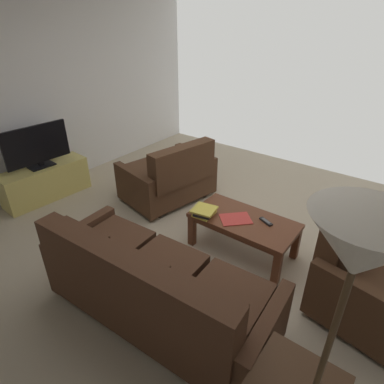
{
  "coord_description": "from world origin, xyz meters",
  "views": [
    {
      "loc": [
        -1.52,
        2.48,
        2.25
      ],
      "look_at": [
        0.05,
        0.42,
        0.83
      ],
      "focal_mm": 29.89,
      "sensor_mm": 36.0,
      "label": 1
    }
  ],
  "objects_px": {
    "sofa_main": "(153,288)",
    "loveseat_near": "(170,176)",
    "tv_stand": "(46,182)",
    "loose_magazine": "(236,219)",
    "coffee_table": "(244,224)",
    "tv_remote": "(266,221)",
    "armchair_side": "(372,275)",
    "flat_tv": "(37,146)",
    "book_stack": "(204,212)",
    "floor_lamp": "(353,270)"
  },
  "relations": [
    {
      "from": "sofa_main",
      "to": "loveseat_near",
      "type": "relative_size",
      "value": 1.55
    },
    {
      "from": "tv_stand",
      "to": "loose_magazine",
      "type": "xyz_separation_m",
      "value": [
        -2.7,
        -0.56,
        0.18
      ]
    },
    {
      "from": "coffee_table",
      "to": "tv_remote",
      "type": "height_order",
      "value": "tv_remote"
    },
    {
      "from": "coffee_table",
      "to": "armchair_side",
      "type": "bearing_deg",
      "value": 178.16
    },
    {
      "from": "coffee_table",
      "to": "flat_tv",
      "type": "xyz_separation_m",
      "value": [
        2.76,
        0.62,
        0.42
      ]
    },
    {
      "from": "loveseat_near",
      "to": "book_stack",
      "type": "bearing_deg",
      "value": 149.69
    },
    {
      "from": "floor_lamp",
      "to": "armchair_side",
      "type": "xyz_separation_m",
      "value": [
        -0.05,
        -1.49,
        -1.12
      ]
    },
    {
      "from": "loveseat_near",
      "to": "flat_tv",
      "type": "distance_m",
      "value": 1.78
    },
    {
      "from": "armchair_side",
      "to": "flat_tv",
      "type": "bearing_deg",
      "value": 8.24
    },
    {
      "from": "tv_stand",
      "to": "armchair_side",
      "type": "relative_size",
      "value": 1.07
    },
    {
      "from": "floor_lamp",
      "to": "book_stack",
      "type": "xyz_separation_m",
      "value": [
        1.56,
        -1.35,
        -1.04
      ]
    },
    {
      "from": "armchair_side",
      "to": "book_stack",
      "type": "relative_size",
      "value": 3.99
    },
    {
      "from": "book_stack",
      "to": "loose_magazine",
      "type": "xyz_separation_m",
      "value": [
        -0.31,
        -0.12,
        -0.03
      ]
    },
    {
      "from": "coffee_table",
      "to": "loose_magazine",
      "type": "xyz_separation_m",
      "value": [
        0.07,
        0.06,
        0.07
      ]
    },
    {
      "from": "flat_tv",
      "to": "armchair_side",
      "type": "bearing_deg",
      "value": -171.76
    },
    {
      "from": "book_stack",
      "to": "tv_remote",
      "type": "relative_size",
      "value": 1.66
    },
    {
      "from": "loveseat_near",
      "to": "floor_lamp",
      "type": "distance_m",
      "value": 3.37
    },
    {
      "from": "tv_stand",
      "to": "loose_magazine",
      "type": "bearing_deg",
      "value": -168.26
    },
    {
      "from": "tv_remote",
      "to": "floor_lamp",
      "type": "bearing_deg",
      "value": 121.2
    },
    {
      "from": "armchair_side",
      "to": "tv_remote",
      "type": "relative_size",
      "value": 6.63
    },
    {
      "from": "tv_stand",
      "to": "coffee_table",
      "type": "bearing_deg",
      "value": -167.39
    },
    {
      "from": "flat_tv",
      "to": "armchair_side",
      "type": "relative_size",
      "value": 0.79
    },
    {
      "from": "flat_tv",
      "to": "loose_magazine",
      "type": "relative_size",
      "value": 2.77
    },
    {
      "from": "sofa_main",
      "to": "book_stack",
      "type": "distance_m",
      "value": 1.09
    },
    {
      "from": "tv_stand",
      "to": "tv_remote",
      "type": "distance_m",
      "value": 3.06
    },
    {
      "from": "floor_lamp",
      "to": "book_stack",
      "type": "height_order",
      "value": "floor_lamp"
    },
    {
      "from": "sofa_main",
      "to": "armchair_side",
      "type": "xyz_separation_m",
      "value": [
        -1.36,
        -1.2,
        0.0
      ]
    },
    {
      "from": "armchair_side",
      "to": "loose_magazine",
      "type": "bearing_deg",
      "value": 0.82
    },
    {
      "from": "loveseat_near",
      "to": "coffee_table",
      "type": "height_order",
      "value": "loveseat_near"
    },
    {
      "from": "flat_tv",
      "to": "book_stack",
      "type": "xyz_separation_m",
      "value": [
        -2.39,
        -0.44,
        -0.32
      ]
    },
    {
      "from": "sofa_main",
      "to": "armchair_side",
      "type": "bearing_deg",
      "value": -138.38
    },
    {
      "from": "coffee_table",
      "to": "floor_lamp",
      "type": "distance_m",
      "value": 2.24
    },
    {
      "from": "sofa_main",
      "to": "loveseat_near",
      "type": "distance_m",
      "value": 2.04
    },
    {
      "from": "armchair_side",
      "to": "sofa_main",
      "type": "bearing_deg",
      "value": 41.62
    },
    {
      "from": "book_stack",
      "to": "loose_magazine",
      "type": "relative_size",
      "value": 0.88
    },
    {
      "from": "loveseat_near",
      "to": "tv_stand",
      "type": "xyz_separation_m",
      "value": [
        1.42,
        1.0,
        -0.12
      ]
    },
    {
      "from": "flat_tv",
      "to": "floor_lamp",
      "type": "bearing_deg",
      "value": 167.02
    },
    {
      "from": "coffee_table",
      "to": "book_stack",
      "type": "xyz_separation_m",
      "value": [
        0.38,
        0.18,
        0.1
      ]
    },
    {
      "from": "coffee_table",
      "to": "tv_stand",
      "type": "relative_size",
      "value": 0.93
    },
    {
      "from": "coffee_table",
      "to": "loose_magazine",
      "type": "distance_m",
      "value": 0.11
    },
    {
      "from": "coffee_table",
      "to": "tv_remote",
      "type": "xyz_separation_m",
      "value": [
        -0.21,
        -0.08,
        0.08
      ]
    },
    {
      "from": "floor_lamp",
      "to": "flat_tv",
      "type": "distance_m",
      "value": 4.11
    },
    {
      "from": "loveseat_near",
      "to": "coffee_table",
      "type": "bearing_deg",
      "value": 164.05
    },
    {
      "from": "armchair_side",
      "to": "tv_remote",
      "type": "bearing_deg",
      "value": -6.58
    },
    {
      "from": "tv_stand",
      "to": "flat_tv",
      "type": "bearing_deg",
      "value": -173.97
    },
    {
      "from": "loveseat_near",
      "to": "coffee_table",
      "type": "xyz_separation_m",
      "value": [
        -1.35,
        0.39,
        -0.01
      ]
    },
    {
      "from": "sofa_main",
      "to": "tv_remote",
      "type": "height_order",
      "value": "sofa_main"
    },
    {
      "from": "tv_stand",
      "to": "tv_remote",
      "type": "height_order",
      "value": "tv_stand"
    },
    {
      "from": "sofa_main",
      "to": "floor_lamp",
      "type": "bearing_deg",
      "value": 167.7
    },
    {
      "from": "floor_lamp",
      "to": "book_stack",
      "type": "relative_size",
      "value": 6.28
    }
  ]
}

